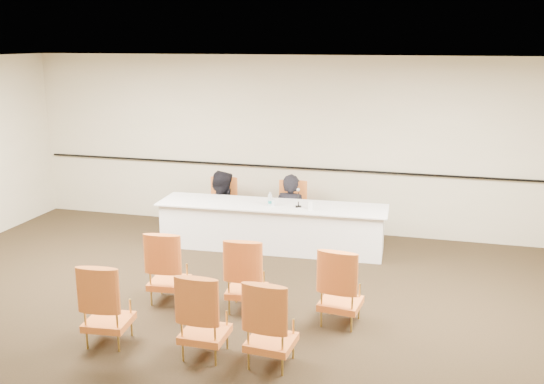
{
  "coord_description": "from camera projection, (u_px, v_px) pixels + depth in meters",
  "views": [
    {
      "loc": [
        2.15,
        -6.02,
        3.25
      ],
      "look_at": [
        -0.19,
        2.6,
        0.99
      ],
      "focal_mm": 40.0,
      "sensor_mm": 36.0,
      "label": 1
    }
  ],
  "objects": [
    {
      "name": "floor",
      "position": [
        229.0,
        330.0,
        6.97
      ],
      "size": [
        10.0,
        10.0,
        0.0
      ],
      "primitive_type": "plane",
      "color": "black",
      "rests_on": "ground"
    },
    {
      "name": "ceiling",
      "position": [
        224.0,
        64.0,
        6.24
      ],
      "size": [
        10.0,
        10.0,
        0.0
      ],
      "primitive_type": "plane",
      "rotation": [
        3.14,
        0.0,
        0.0
      ],
      "color": "silver",
      "rests_on": "ground"
    },
    {
      "name": "wall_back",
      "position": [
        304.0,
        145.0,
        10.35
      ],
      "size": [
        10.0,
        0.04,
        3.0
      ],
      "primitive_type": "cube",
      "color": "beige",
      "rests_on": "ground"
    },
    {
      "name": "wall_rail",
      "position": [
        303.0,
        168.0,
        10.41
      ],
      "size": [
        9.8,
        0.04,
        0.03
      ],
      "primitive_type": "cube",
      "color": "black",
      "rests_on": "wall_back"
    },
    {
      "name": "panel_table",
      "position": [
        272.0,
        226.0,
        9.62
      ],
      "size": [
        3.66,
        1.0,
        0.73
      ],
      "primitive_type": null,
      "rotation": [
        0.0,
        0.0,
        0.05
      ],
      "color": "white",
      "rests_on": "ground"
    },
    {
      "name": "panelist_main",
      "position": [
        291.0,
        221.0,
        10.11
      ],
      "size": [
        0.63,
        0.45,
        1.6
      ],
      "primitive_type": "imported",
      "rotation": [
        0.0,
        0.0,
        3.02
      ],
      "color": "black",
      "rests_on": "ground"
    },
    {
      "name": "panelist_main_chair",
      "position": [
        291.0,
        211.0,
        10.07
      ],
      "size": [
        0.52,
        0.52,
        0.95
      ],
      "primitive_type": null,
      "rotation": [
        0.0,
        0.0,
        0.05
      ],
      "color": "orange",
      "rests_on": "ground"
    },
    {
      "name": "panelist_second",
      "position": [
        221.0,
        218.0,
        10.37
      ],
      "size": [
        0.88,
        0.73,
        1.66
      ],
      "primitive_type": "imported",
      "rotation": [
        0.0,
        0.0,
        3.01
      ],
      "color": "black",
      "rests_on": "ground"
    },
    {
      "name": "panelist_second_chair",
      "position": [
        221.0,
        207.0,
        10.32
      ],
      "size": [
        0.52,
        0.52,
        0.95
      ],
      "primitive_type": null,
      "rotation": [
        0.0,
        0.0,
        0.05
      ],
      "color": "orange",
      "rests_on": "ground"
    },
    {
      "name": "papers",
      "position": [
        303.0,
        206.0,
        9.42
      ],
      "size": [
        0.32,
        0.25,
        0.0
      ],
      "primitive_type": "cube",
      "rotation": [
        0.0,
        0.0,
        -0.09
      ],
      "color": "white",
      "rests_on": "panel_table"
    },
    {
      "name": "microphone",
      "position": [
        298.0,
        199.0,
        9.34
      ],
      "size": [
        0.15,
        0.21,
        0.27
      ],
      "primitive_type": null,
      "rotation": [
        0.0,
        0.0,
        0.26
      ],
      "color": "black",
      "rests_on": "panel_table"
    },
    {
      "name": "water_bottle",
      "position": [
        270.0,
        199.0,
        9.43
      ],
      "size": [
        0.07,
        0.07,
        0.21
      ],
      "primitive_type": null,
      "rotation": [
        0.0,
        0.0,
        -0.11
      ],
      "color": "teal",
      "rests_on": "panel_table"
    },
    {
      "name": "drinking_glass",
      "position": [
        273.0,
        203.0,
        9.44
      ],
      "size": [
        0.07,
        0.07,
        0.1
      ],
      "primitive_type": "cylinder",
      "rotation": [
        0.0,
        0.0,
        -0.16
      ],
      "color": "white",
      "rests_on": "panel_table"
    },
    {
      "name": "coffee_cup",
      "position": [
        310.0,
        206.0,
        9.22
      ],
      "size": [
        0.09,
        0.09,
        0.13
      ],
      "primitive_type": "cylinder",
      "rotation": [
        0.0,
        0.0,
        -0.12
      ],
      "color": "white",
      "rests_on": "panel_table"
    },
    {
      "name": "aud_chair_front_left",
      "position": [
        169.0,
        266.0,
        7.64
      ],
      "size": [
        0.54,
        0.54,
        0.95
      ],
      "primitive_type": null,
      "rotation": [
        0.0,
        0.0,
        0.09
      ],
      "color": "orange",
      "rests_on": "ground"
    },
    {
      "name": "aud_chair_front_mid",
      "position": [
        247.0,
        273.0,
        7.38
      ],
      "size": [
        0.54,
        0.54,
        0.95
      ],
      "primitive_type": null,
      "rotation": [
        0.0,
        0.0,
        0.09
      ],
      "color": "orange",
      "rests_on": "ground"
    },
    {
      "name": "aud_chair_front_right",
      "position": [
        341.0,
        285.0,
        7.03
      ],
      "size": [
        0.55,
        0.55,
        0.95
      ],
      "primitive_type": null,
      "rotation": [
        0.0,
        0.0,
        -0.11
      ],
      "color": "orange",
      "rests_on": "ground"
    },
    {
      "name": "aud_chair_back_left",
      "position": [
        108.0,
        303.0,
        6.57
      ],
      "size": [
        0.55,
        0.55,
        0.95
      ],
      "primitive_type": null,
      "rotation": [
        0.0,
        0.0,
        0.1
      ],
      "color": "orange",
      "rests_on": "ground"
    },
    {
      "name": "aud_chair_back_mid",
      "position": [
        205.0,
        314.0,
        6.3
      ],
      "size": [
        0.5,
        0.5,
        0.95
      ],
      "primitive_type": null,
      "rotation": [
        0.0,
        0.0,
        -0.0
      ],
      "color": "orange",
      "rests_on": "ground"
    },
    {
      "name": "aud_chair_back_right",
      "position": [
        271.0,
        322.0,
        6.13
      ],
      "size": [
        0.54,
        0.54,
        0.95
      ],
      "primitive_type": null,
      "rotation": [
        0.0,
        0.0,
        -0.07
      ],
      "color": "orange",
      "rests_on": "ground"
    }
  ]
}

